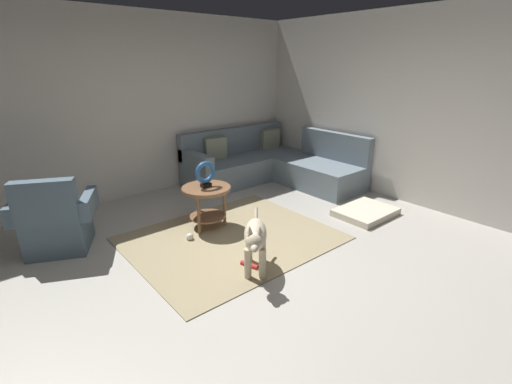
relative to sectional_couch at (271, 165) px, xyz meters
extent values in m
cube|color=#B7B2A8|center=(-1.99, -2.02, -0.34)|extent=(6.00, 6.00, 0.10)
cube|color=silver|center=(-1.99, 0.92, 1.06)|extent=(6.00, 0.12, 2.70)
cube|color=silver|center=(0.95, -2.02, 1.06)|extent=(0.12, 6.00, 2.70)
cube|color=tan|center=(-1.84, -1.32, -0.28)|extent=(2.30, 1.90, 0.01)
cube|color=slate|center=(-0.26, 0.38, -0.08)|extent=(2.20, 0.85, 0.42)
cube|color=slate|center=(-0.26, 0.74, 0.36)|extent=(2.20, 0.14, 0.46)
cube|color=slate|center=(0.42, -0.74, -0.08)|extent=(0.85, 1.40, 0.42)
cube|color=slate|center=(0.77, -0.74, 0.36)|extent=(0.14, 1.40, 0.46)
cube|color=slate|center=(-1.28, 0.38, 0.24)|extent=(0.16, 0.85, 0.22)
cube|color=gray|center=(0.49, 0.59, 0.30)|extent=(0.40, 0.20, 0.39)
cube|color=gray|center=(-0.76, 0.59, 0.30)|extent=(0.40, 0.18, 0.38)
cube|color=#4C6070|center=(-3.44, -0.27, -0.09)|extent=(0.80, 0.80, 0.40)
cube|color=#4C6070|center=(-3.55, -0.49, 0.35)|extent=(0.60, 0.39, 0.48)
cube|color=#4C6070|center=(-3.75, -0.12, 0.22)|extent=(0.35, 0.58, 0.22)
cube|color=#4C6070|center=(-3.12, -0.42, 0.22)|extent=(0.35, 0.58, 0.22)
cylinder|color=brown|center=(-1.87, -0.87, 0.23)|extent=(0.60, 0.60, 0.04)
cylinder|color=brown|center=(-1.87, -0.87, -0.14)|extent=(0.45, 0.45, 0.02)
cylinder|color=brown|center=(-1.87, -0.65, -0.04)|extent=(0.04, 0.04, 0.50)
cylinder|color=brown|center=(-2.06, -0.98, -0.04)|extent=(0.04, 0.04, 0.50)
cylinder|color=brown|center=(-1.69, -0.98, -0.04)|extent=(0.04, 0.04, 0.50)
cube|color=black|center=(-1.87, -0.87, 0.28)|extent=(0.12, 0.08, 0.05)
torus|color=#265999|center=(-1.87, -0.87, 0.44)|extent=(0.28, 0.06, 0.28)
cube|color=beige|center=(-0.01, -1.94, -0.24)|extent=(0.80, 0.60, 0.09)
cylinder|color=beige|center=(-2.10, -2.19, -0.13)|extent=(0.07, 0.07, 0.32)
cylinder|color=beige|center=(-2.21, -2.10, -0.13)|extent=(0.07, 0.07, 0.32)
cylinder|color=beige|center=(-1.89, -1.96, -0.13)|extent=(0.07, 0.07, 0.32)
cylinder|color=beige|center=(-2.00, -1.86, -0.13)|extent=(0.07, 0.07, 0.32)
ellipsoid|color=beige|center=(-2.05, -2.03, 0.12)|extent=(0.51, 0.54, 0.24)
sphere|color=beige|center=(-2.25, -2.25, 0.19)|extent=(0.17, 0.17, 0.17)
ellipsoid|color=beige|center=(-2.30, -2.31, 0.17)|extent=(0.13, 0.14, 0.07)
cone|color=beige|center=(-2.21, -2.28, 0.30)|extent=(0.06, 0.06, 0.07)
cone|color=beige|center=(-2.27, -2.22, 0.30)|extent=(0.06, 0.06, 0.07)
cylinder|color=beige|center=(-1.85, -1.79, 0.16)|extent=(0.16, 0.18, 0.16)
sphere|color=silver|center=(-2.24, -1.04, -0.25)|extent=(0.09, 0.09, 0.09)
cylinder|color=red|center=(-2.07, -1.95, -0.26)|extent=(0.11, 0.20, 0.05)
camera|label=1|loc=(-4.07, -4.45, 1.70)|focal=25.18mm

